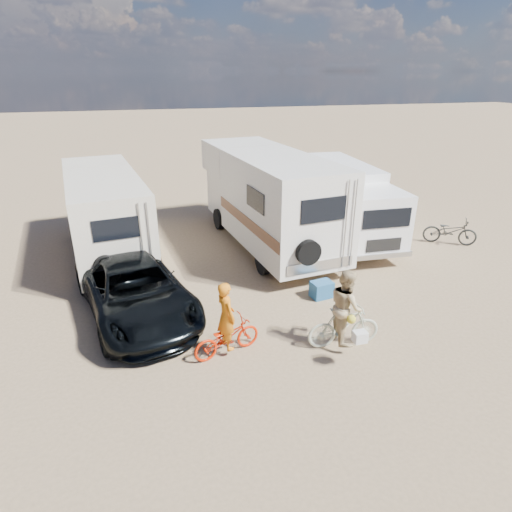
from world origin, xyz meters
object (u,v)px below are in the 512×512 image
object	(u,v)px
rv_main	(268,200)
crate	(297,267)
box_truck	(344,203)
rider_woman	(345,313)
bike_man	(227,337)
bike_parked	(450,231)
dark_suv	(135,290)
rider_man	(226,323)
bike_woman	(344,327)
rv_left	(106,216)
cooler	(322,289)

from	to	relation	value
rv_main	crate	world-z (taller)	rv_main
box_truck	rider_woman	world-z (taller)	box_truck
bike_man	bike_parked	size ratio (longest dim) A/B	0.86
box_truck	dark_suv	bearing A→B (deg)	-150.18
rv_main	crate	distance (m)	2.99
rv_main	rider_man	size ratio (longest dim) A/B	4.72
rider_woman	bike_parked	world-z (taller)	rider_woman
dark_suv	rider_man	bearing A→B (deg)	-63.72
rv_main	bike_woman	bearing A→B (deg)	-98.21
rider_man	bike_parked	size ratio (longest dim) A/B	0.86
rv_main	bike_woman	world-z (taller)	rv_main
rv_main	bike_man	bearing A→B (deg)	-121.28
box_truck	bike_man	xyz separation A→B (m)	(-5.88, -6.20, -0.91)
rider_woman	rv_left	bearing A→B (deg)	42.31
dark_suv	bike_man	distance (m)	3.02
rider_man	dark_suv	bearing A→B (deg)	23.26
rv_left	crate	distance (m)	6.60
box_truck	crate	distance (m)	4.05
rv_main	rider_man	world-z (taller)	rv_main
bike_parked	cooler	size ratio (longest dim) A/B	3.18
rv_main	crate	size ratio (longest dim) A/B	15.38
bike_parked	crate	world-z (taller)	bike_parked
bike_parked	dark_suv	bearing A→B (deg)	132.85
bike_woman	bike_parked	distance (m)	8.23
box_truck	dark_suv	distance (m)	8.71
bike_man	rider_woman	xyz separation A→B (m)	(2.65, -0.44, 0.45)
box_truck	bike_parked	distance (m)	3.99
dark_suv	cooler	size ratio (longest dim) A/B	8.73
box_truck	cooler	world-z (taller)	box_truck
dark_suv	rv_left	bearing A→B (deg)	87.05
bike_man	dark_suv	bearing A→B (deg)	23.26
box_truck	rider_man	world-z (taller)	box_truck
bike_woman	bike_man	bearing A→B (deg)	85.98
rider_woman	crate	size ratio (longest dim) A/B	3.56
rider_man	cooler	bearing A→B (deg)	-75.24
bike_woman	rider_woman	size ratio (longest dim) A/B	0.97
rider_woman	bike_parked	size ratio (longest dim) A/B	0.94
rider_woman	rv_main	bearing A→B (deg)	3.52
cooler	rider_woman	bearing A→B (deg)	-110.53
crate	rider_woman	bearing A→B (deg)	-95.58
rider_man	rider_woman	xyz separation A→B (m)	(2.65, -0.44, 0.07)
rv_left	bike_parked	distance (m)	12.24
rider_man	crate	xyz separation A→B (m)	(3.04, 3.55, -0.60)
bike_man	cooler	bearing A→B (deg)	-75.24
bike_woman	bike_parked	world-z (taller)	bike_woman
bike_man	rider_man	size ratio (longest dim) A/B	1.00
rider_man	rider_woman	distance (m)	2.68
rider_woman	cooler	world-z (taller)	rider_woman
cooler	crate	xyz separation A→B (m)	(-0.09, 1.68, -0.04)
dark_suv	rider_woman	world-z (taller)	rider_woman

